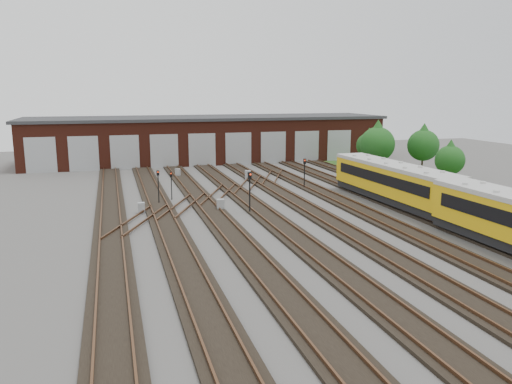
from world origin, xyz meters
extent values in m
plane|color=#494644|center=(0.00, 0.00, 0.00)|extent=(120.00, 120.00, 0.00)
cube|color=black|center=(-14.00, 0.00, 0.09)|extent=(2.40, 70.00, 0.18)
cube|color=brown|center=(-14.72, 0.00, 0.26)|extent=(0.10, 70.00, 0.15)
cube|color=brown|center=(-13.28, 0.00, 0.26)|extent=(0.10, 70.00, 0.15)
cube|color=black|center=(-10.00, 0.00, 0.09)|extent=(2.40, 70.00, 0.18)
cube|color=brown|center=(-10.72, 0.00, 0.26)|extent=(0.10, 70.00, 0.15)
cube|color=brown|center=(-9.28, 0.00, 0.26)|extent=(0.10, 70.00, 0.15)
cube|color=black|center=(-6.00, 0.00, 0.09)|extent=(2.40, 70.00, 0.18)
cube|color=brown|center=(-6.72, 0.00, 0.26)|extent=(0.10, 70.00, 0.15)
cube|color=brown|center=(-5.28, 0.00, 0.26)|extent=(0.10, 70.00, 0.15)
cube|color=black|center=(-2.00, 0.00, 0.09)|extent=(2.40, 70.00, 0.18)
cube|color=brown|center=(-2.72, 0.00, 0.26)|extent=(0.10, 70.00, 0.15)
cube|color=brown|center=(-1.28, 0.00, 0.26)|extent=(0.10, 70.00, 0.15)
cube|color=black|center=(2.00, 0.00, 0.09)|extent=(2.40, 70.00, 0.18)
cube|color=brown|center=(1.28, 0.00, 0.26)|extent=(0.10, 70.00, 0.15)
cube|color=brown|center=(2.72, 0.00, 0.26)|extent=(0.10, 70.00, 0.15)
cube|color=black|center=(6.00, 0.00, 0.09)|extent=(2.40, 70.00, 0.18)
cube|color=brown|center=(5.28, 0.00, 0.26)|extent=(0.10, 70.00, 0.15)
cube|color=brown|center=(6.72, 0.00, 0.26)|extent=(0.10, 70.00, 0.15)
cube|color=black|center=(10.00, 0.00, 0.09)|extent=(2.40, 70.00, 0.18)
cube|color=brown|center=(9.28, 0.00, 0.26)|extent=(0.10, 70.00, 0.15)
cube|color=brown|center=(10.72, 0.00, 0.26)|extent=(0.10, 70.00, 0.15)
cube|color=black|center=(14.00, 0.00, 0.09)|extent=(2.40, 70.00, 0.18)
cube|color=brown|center=(13.28, 0.00, 0.26)|extent=(0.10, 70.00, 0.15)
cube|color=brown|center=(14.72, 0.00, 0.26)|extent=(0.10, 70.00, 0.15)
cube|color=brown|center=(-8.00, 10.00, 0.26)|extent=(5.40, 9.62, 0.15)
cube|color=brown|center=(-4.00, 14.00, 0.26)|extent=(5.40, 9.62, 0.15)
cube|color=brown|center=(0.00, 18.00, 0.26)|extent=(5.40, 9.62, 0.15)
cube|color=brown|center=(-12.00, 6.00, 0.26)|extent=(5.40, 9.62, 0.15)
cube|color=brown|center=(4.00, 22.00, 0.26)|extent=(5.40, 9.62, 0.15)
cube|color=#521F14|center=(0.00, 40.00, 3.00)|extent=(50.00, 12.00, 6.00)
cube|color=#303032|center=(0.00, 40.00, 6.15)|extent=(51.00, 12.50, 0.40)
cube|color=#A0A3A6|center=(-22.00, 33.98, 2.20)|extent=(3.60, 0.12, 4.40)
cube|color=#A0A3A6|center=(-17.00, 33.98, 2.20)|extent=(3.60, 0.12, 4.40)
cube|color=#A0A3A6|center=(-12.00, 33.98, 2.20)|extent=(3.60, 0.12, 4.40)
cube|color=#A0A3A6|center=(-7.00, 33.98, 2.20)|extent=(3.60, 0.12, 4.40)
cube|color=#A0A3A6|center=(-2.00, 33.98, 2.20)|extent=(3.60, 0.12, 4.40)
cube|color=#A0A3A6|center=(3.00, 33.98, 2.20)|extent=(3.60, 0.12, 4.40)
cube|color=#A0A3A6|center=(8.00, 33.98, 2.20)|extent=(3.60, 0.12, 4.40)
cube|color=#A0A3A6|center=(13.00, 33.98, 2.20)|extent=(3.60, 0.12, 4.40)
cube|color=#A0A3A6|center=(18.00, 33.98, 2.20)|extent=(3.60, 0.12, 4.40)
cube|color=#274818|center=(19.00, 10.00, 0.03)|extent=(8.00, 55.00, 0.05)
cube|color=black|center=(10.00, 6.43, 0.65)|extent=(2.92, 16.04, 0.64)
cube|color=#E89F0C|center=(10.00, 6.43, 2.14)|extent=(3.24, 16.05, 2.34)
cube|color=#B7B7B3|center=(10.00, 6.43, 3.47)|extent=(3.35, 16.06, 0.32)
cube|color=black|center=(8.59, 6.39, 2.41)|extent=(0.48, 14.06, 0.91)
cube|color=black|center=(11.41, 6.47, 2.41)|extent=(0.48, 14.06, 0.91)
cylinder|color=black|center=(-9.86, 11.94, 1.30)|extent=(0.09, 0.09, 2.61)
cube|color=black|center=(-9.86, 11.94, 2.83)|extent=(0.23, 0.14, 0.45)
sphere|color=red|center=(-9.86, 11.85, 2.92)|extent=(0.11, 0.11, 0.11)
cylinder|color=black|center=(-8.52, 13.73, 1.08)|extent=(0.09, 0.09, 2.16)
cube|color=black|center=(-8.52, 13.73, 2.38)|extent=(0.24, 0.17, 0.43)
sphere|color=red|center=(-8.52, 13.65, 2.46)|extent=(0.10, 0.10, 0.10)
cylinder|color=black|center=(-3.06, 6.47, 1.43)|extent=(0.11, 0.11, 2.87)
cube|color=black|center=(-3.06, 6.47, 3.15)|extent=(0.32, 0.25, 0.57)
sphere|color=red|center=(-3.06, 6.36, 3.27)|extent=(0.14, 0.14, 0.14)
cylinder|color=black|center=(5.25, 15.36, 1.28)|extent=(0.11, 0.11, 2.56)
cube|color=black|center=(5.25, 15.36, 2.83)|extent=(0.30, 0.22, 0.54)
sphere|color=red|center=(5.25, 15.25, 2.94)|extent=(0.13, 0.13, 0.13)
cube|color=#919496|center=(-11.56, 9.08, 0.45)|extent=(0.55, 0.46, 0.90)
cube|color=#919496|center=(-6.32, 26.20, 0.49)|extent=(0.69, 0.62, 0.98)
cube|color=#919496|center=(-5.12, 8.19, 0.49)|extent=(0.61, 0.51, 0.98)
cube|color=#919496|center=(1.05, 22.01, 0.54)|extent=(0.78, 0.71, 1.07)
cube|color=#919496|center=(10.99, 18.62, 0.50)|extent=(0.66, 0.58, 1.00)
cylinder|color=#302315|center=(16.17, 20.02, 1.04)|extent=(0.23, 0.23, 2.07)
sphere|color=#144614|center=(16.17, 20.02, 3.80)|extent=(4.03, 4.03, 4.03)
cone|color=#144614|center=(16.17, 20.02, 5.25)|extent=(3.46, 3.46, 2.88)
cylinder|color=#302315|center=(18.28, 25.82, 0.83)|extent=(0.25, 0.25, 1.65)
sphere|color=#144614|center=(18.28, 25.82, 3.03)|extent=(3.22, 3.22, 3.22)
cone|color=#144614|center=(18.28, 25.82, 4.18)|extent=(2.76, 2.76, 2.30)
cylinder|color=#302315|center=(22.30, 19.93, 0.96)|extent=(0.21, 0.21, 1.92)
sphere|color=#144614|center=(22.30, 19.93, 3.52)|extent=(3.73, 3.73, 3.73)
cone|color=#144614|center=(22.30, 19.93, 4.85)|extent=(3.20, 3.20, 2.67)
cylinder|color=#302315|center=(19.98, 11.85, 0.78)|extent=(0.27, 0.27, 1.56)
sphere|color=#144614|center=(19.98, 11.85, 2.85)|extent=(3.03, 3.03, 3.03)
cone|color=#144614|center=(19.98, 11.85, 3.94)|extent=(2.59, 2.59, 2.16)
sphere|color=#144614|center=(17.92, 1.82, 0.70)|extent=(1.40, 1.40, 1.40)
sphere|color=#144614|center=(17.33, 18.81, 0.63)|extent=(1.26, 1.26, 1.26)
sphere|color=#144614|center=(21.46, 33.76, 0.53)|extent=(1.07, 1.07, 1.07)
camera|label=1|loc=(-13.67, -31.73, 9.73)|focal=35.00mm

